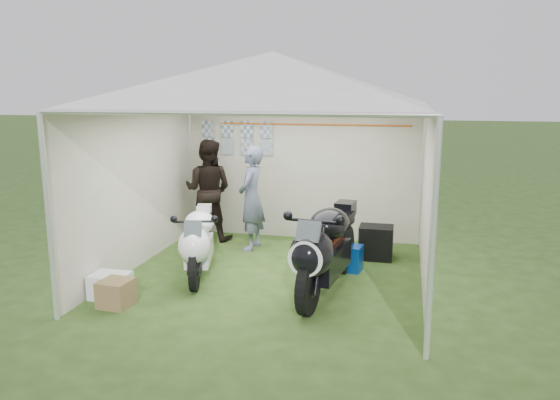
# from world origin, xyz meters

# --- Properties ---
(ground) EXTENTS (80.00, 80.00, 0.00)m
(ground) POSITION_xyz_m (0.00, 0.00, 0.00)
(ground) COLOR #2A4416
(ground) RESTS_ON ground
(canopy_tent) EXTENTS (5.66, 5.66, 3.00)m
(canopy_tent) POSITION_xyz_m (-0.00, 0.03, 2.58)
(canopy_tent) COLOR silver
(canopy_tent) RESTS_ON ground
(motorcycle_white) EXTENTS (0.74, 1.81, 0.91)m
(motorcycle_white) POSITION_xyz_m (-0.97, -0.29, 0.51)
(motorcycle_white) COLOR black
(motorcycle_white) RESTS_ON ground
(motorcycle_black) EXTENTS (0.68, 2.23, 1.10)m
(motorcycle_black) POSITION_xyz_m (0.80, -0.57, 0.61)
(motorcycle_black) COLOR black
(motorcycle_black) RESTS_ON ground
(paddock_stand) EXTENTS (0.52, 0.36, 0.36)m
(paddock_stand) POSITION_xyz_m (0.94, 0.44, 0.18)
(paddock_stand) COLOR #0A43B9
(paddock_stand) RESTS_ON ground
(person_dark_jacket) EXTENTS (0.83, 0.65, 1.71)m
(person_dark_jacket) POSITION_xyz_m (-1.51, 1.53, 0.85)
(person_dark_jacket) COLOR black
(person_dark_jacket) RESTS_ON ground
(person_blue_jacket) EXTENTS (0.43, 0.63, 1.66)m
(person_blue_jacket) POSITION_xyz_m (-0.64, 1.15, 0.83)
(person_blue_jacket) COLOR slate
(person_blue_jacket) RESTS_ON ground
(equipment_box) EXTENTS (0.50, 0.40, 0.50)m
(equipment_box) POSITION_xyz_m (1.34, 1.07, 0.25)
(equipment_box) COLOR black
(equipment_box) RESTS_ON ground
(crate_0) EXTENTS (0.46, 0.35, 0.30)m
(crate_0) POSITION_xyz_m (-1.75, -1.28, 0.15)
(crate_0) COLOR silver
(crate_0) RESTS_ON ground
(crate_1) EXTENTS (0.38, 0.38, 0.32)m
(crate_1) POSITION_xyz_m (-1.54, -1.51, 0.16)
(crate_1) COLOR brown
(crate_1) RESTS_ON ground
(crate_2) EXTENTS (0.28, 0.24, 0.19)m
(crate_2) POSITION_xyz_m (-1.75, -1.25, 0.10)
(crate_2) COLOR silver
(crate_2) RESTS_ON ground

